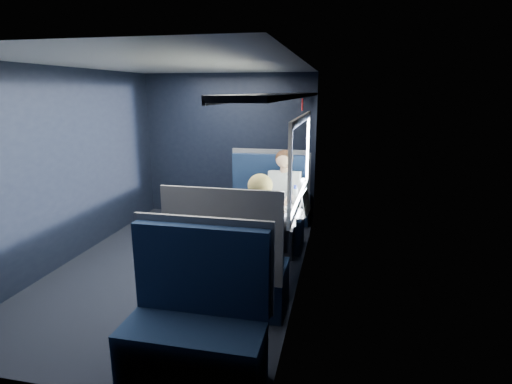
% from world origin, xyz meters
% --- Properties ---
extents(ground, '(2.80, 4.20, 0.01)m').
position_xyz_m(ground, '(0.00, 0.00, -0.01)').
color(ground, black).
extents(room_shell, '(3.00, 4.40, 2.40)m').
position_xyz_m(room_shell, '(0.02, 0.00, 1.48)').
color(room_shell, black).
rests_on(room_shell, ground).
extents(table, '(0.62, 1.00, 0.74)m').
position_xyz_m(table, '(1.03, 0.00, 0.66)').
color(table, '#54565E').
rests_on(table, ground).
extents(seat_bay_near, '(1.10, 0.62, 1.26)m').
position_xyz_m(seat_bay_near, '(0.83, 0.87, 0.42)').
color(seat_bay_near, '#0B1833').
rests_on(seat_bay_near, ground).
extents(seat_bay_far, '(1.04, 0.62, 1.26)m').
position_xyz_m(seat_bay_far, '(0.85, -0.87, 0.41)').
color(seat_bay_far, '#0B1833').
rests_on(seat_bay_far, ground).
extents(seat_row_front, '(1.04, 0.51, 1.16)m').
position_xyz_m(seat_row_front, '(0.85, 1.80, 0.41)').
color(seat_row_front, '#0B1833').
rests_on(seat_row_front, ground).
extents(seat_row_back, '(1.04, 0.51, 1.16)m').
position_xyz_m(seat_row_back, '(0.85, -1.80, 0.41)').
color(seat_row_back, '#0B1833').
rests_on(seat_row_back, ground).
extents(man, '(0.53, 0.56, 1.32)m').
position_xyz_m(man, '(1.10, 0.70, 0.72)').
color(man, black).
rests_on(man, ground).
extents(woman, '(0.53, 0.56, 1.32)m').
position_xyz_m(woman, '(1.10, -0.71, 0.73)').
color(woman, black).
rests_on(woman, ground).
extents(papers, '(0.68, 0.90, 0.01)m').
position_xyz_m(papers, '(1.06, -0.09, 0.74)').
color(papers, white).
rests_on(papers, table).
extents(laptop, '(0.28, 0.36, 0.26)m').
position_xyz_m(laptop, '(1.39, -0.06, 0.81)').
color(laptop, silver).
rests_on(laptop, table).
extents(bottle_small, '(0.07, 0.07, 0.23)m').
position_xyz_m(bottle_small, '(1.29, 0.33, 0.84)').
color(bottle_small, silver).
rests_on(bottle_small, table).
extents(cup, '(0.07, 0.07, 0.09)m').
position_xyz_m(cup, '(1.33, 0.43, 0.79)').
color(cup, white).
rests_on(cup, table).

